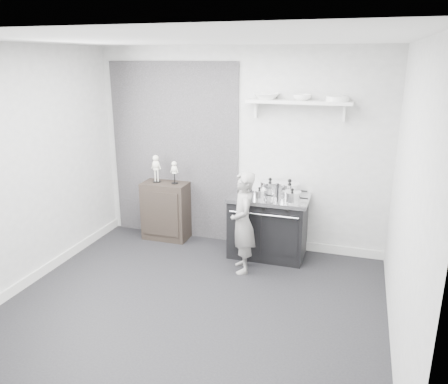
{
  "coord_description": "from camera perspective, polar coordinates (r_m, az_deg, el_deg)",
  "views": [
    {
      "loc": [
        1.57,
        -3.83,
        2.54
      ],
      "look_at": [
        0.06,
        0.95,
        1.0
      ],
      "focal_mm": 35.0,
      "sensor_mm": 36.0,
      "label": 1
    }
  ],
  "objects": [
    {
      "name": "pot_back_right",
      "position": [
        5.7,
        8.53,
        0.36
      ],
      "size": [
        0.38,
        0.29,
        0.23
      ],
      "color": "silver",
      "rests_on": "stove"
    },
    {
      "name": "skeleton_full",
      "position": [
        6.26,
        -8.86,
        3.3
      ],
      "size": [
        0.13,
        0.08,
        0.45
      ],
      "primitive_type": null,
      "color": "silver",
      "rests_on": "side_cabinet"
    },
    {
      "name": "skeleton_torso",
      "position": [
        6.15,
        -6.5,
        2.76
      ],
      "size": [
        0.1,
        0.07,
        0.37
      ],
      "primitive_type": null,
      "color": "silver",
      "rests_on": "side_cabinet"
    },
    {
      "name": "room_shell",
      "position": [
        4.4,
        -5.01,
        5.23
      ],
      "size": [
        4.02,
        3.62,
        2.71
      ],
      "color": "#AAA9A7",
      "rests_on": "ground"
    },
    {
      "name": "pot_back_left",
      "position": [
        5.8,
        6.02,
        0.67
      ],
      "size": [
        0.36,
        0.27,
        0.21
      ],
      "color": "silver",
      "rests_on": "stove"
    },
    {
      "name": "child",
      "position": [
        5.3,
        2.49,
        -4.02
      ],
      "size": [
        0.45,
        0.54,
        1.26
      ],
      "primitive_type": "imported",
      "rotation": [
        0.0,
        0.0,
        -1.18
      ],
      "color": "gray",
      "rests_on": "ground"
    },
    {
      "name": "pot_front_right",
      "position": [
        5.46,
        8.89,
        -0.6
      ],
      "size": [
        0.31,
        0.22,
        0.18
      ],
      "color": "silver",
      "rests_on": "stove"
    },
    {
      "name": "bowl_small",
      "position": [
        5.56,
        10.15,
        12.08
      ],
      "size": [
        0.23,
        0.23,
        0.07
      ],
      "primitive_type": "imported",
      "color": "white",
      "rests_on": "wall_shelf"
    },
    {
      "name": "plate_stack",
      "position": [
        5.52,
        14.6,
        11.7
      ],
      "size": [
        0.28,
        0.28,
        0.06
      ],
      "primitive_type": "cylinder",
      "color": "white",
      "rests_on": "wall_shelf"
    },
    {
      "name": "pot_front_center",
      "position": [
        5.55,
        4.66,
        -0.25
      ],
      "size": [
        0.28,
        0.19,
        0.15
      ],
      "color": "silver",
      "rests_on": "stove"
    },
    {
      "name": "bowl_large",
      "position": [
        5.64,
        5.61,
        12.35
      ],
      "size": [
        0.32,
        0.32,
        0.08
      ],
      "primitive_type": "imported",
      "color": "white",
      "rests_on": "wall_shelf"
    },
    {
      "name": "pot_front_left",
      "position": [
        5.6,
        2.75,
        0.01
      ],
      "size": [
        0.29,
        0.2,
        0.17
      ],
      "color": "silver",
      "rests_on": "stove"
    },
    {
      "name": "side_cabinet",
      "position": [
        6.39,
        -7.55,
        -2.41
      ],
      "size": [
        0.65,
        0.38,
        0.84
      ],
      "primitive_type": "cube",
      "color": "black",
      "rests_on": "ground"
    },
    {
      "name": "ground",
      "position": [
        4.85,
        -4.19,
        -14.49
      ],
      "size": [
        4.0,
        4.0,
        0.0
      ],
      "primitive_type": "plane",
      "color": "black",
      "rests_on": "ground"
    },
    {
      "name": "wall_shelf",
      "position": [
        5.58,
        9.74,
        11.42
      ],
      "size": [
        1.3,
        0.26,
        0.24
      ],
      "color": "silver",
      "rests_on": "room_shell"
    },
    {
      "name": "stove",
      "position": [
        5.81,
        5.76,
        -4.41
      ],
      "size": [
        1.03,
        0.64,
        0.83
      ],
      "color": "black",
      "rests_on": "ground"
    }
  ]
}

